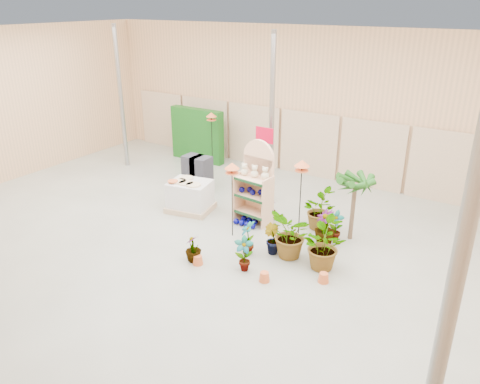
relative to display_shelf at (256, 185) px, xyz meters
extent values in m
cube|color=gray|center=(-0.34, -2.19, -1.00)|extent=(15.00, 12.00, 0.10)
cube|color=white|center=(-0.34, -2.19, 3.60)|extent=(15.00, 12.00, 0.10)
cube|color=tan|center=(-0.34, 3.86, 1.30)|extent=(15.00, 0.10, 4.50)
cylinder|color=gray|center=(5.16, -5.69, 1.30)|extent=(0.14, 0.14, 4.50)
cylinder|color=gray|center=(-5.84, 1.31, 1.30)|extent=(0.14, 0.14, 4.50)
cylinder|color=gray|center=(-0.34, 1.31, 1.30)|extent=(0.14, 0.14, 4.50)
cube|color=tan|center=(-6.34, 3.73, 0.05)|extent=(1.90, 0.06, 2.00)
cube|color=tan|center=(-4.34, 3.73, 0.05)|extent=(1.90, 0.06, 2.00)
cube|color=tan|center=(-2.34, 3.73, 0.05)|extent=(1.90, 0.06, 2.00)
cube|color=tan|center=(-0.34, 3.73, 0.05)|extent=(1.90, 0.06, 2.00)
cube|color=tan|center=(1.66, 3.73, 0.05)|extent=(1.90, 0.06, 2.00)
cube|color=tan|center=(3.66, 3.73, 0.05)|extent=(1.90, 0.06, 2.00)
cube|color=#E1AC85|center=(0.00, 0.10, -0.13)|extent=(0.88, 0.16, 1.65)
cylinder|color=#E1AC85|center=(0.00, 0.10, 0.70)|extent=(0.88, 0.16, 0.87)
cube|color=#E1AC85|center=(0.00, -0.16, -0.66)|extent=(0.88, 0.57, 0.04)
cube|color=#0F3819|center=(0.00, -0.40, -0.66)|extent=(0.83, 0.11, 0.06)
cube|color=#E1AC85|center=(0.00, -0.16, -0.23)|extent=(0.88, 0.57, 0.04)
cube|color=#0F3819|center=(0.00, -0.40, -0.23)|extent=(0.83, 0.11, 0.06)
cube|color=#E1AC85|center=(0.00, -0.16, 0.21)|extent=(0.88, 0.57, 0.04)
cube|color=#0F3819|center=(0.00, -0.40, 0.21)|extent=(0.83, 0.11, 0.06)
cube|color=#E1AC85|center=(-0.42, -0.16, -0.32)|extent=(0.09, 0.49, 1.26)
cube|color=#E1AC85|center=(0.42, -0.16, -0.32)|extent=(0.09, 0.49, 1.26)
sphere|color=beige|center=(-0.29, -0.10, 0.32)|extent=(0.17, 0.17, 0.17)
sphere|color=beige|center=(-0.29, -0.10, 0.46)|extent=(0.14, 0.14, 0.14)
sphere|color=beige|center=(0.00, -0.10, 0.32)|extent=(0.18, 0.18, 0.18)
sphere|color=beige|center=(0.00, -0.10, 0.47)|extent=(0.14, 0.14, 0.14)
sphere|color=beige|center=(0.29, -0.10, 0.33)|extent=(0.19, 0.19, 0.19)
sphere|color=beige|center=(0.29, -0.10, 0.48)|extent=(0.14, 0.14, 0.14)
sphere|color=#06065F|center=(-0.31, -0.18, -0.13)|extent=(0.15, 0.15, 0.15)
sphere|color=#06065F|center=(-0.16, -0.06, -0.13)|extent=(0.15, 0.15, 0.15)
sphere|color=#06065F|center=(0.00, -0.18, -0.13)|extent=(0.15, 0.15, 0.15)
sphere|color=#06065F|center=(0.16, -0.06, -0.13)|extent=(0.15, 0.15, 0.15)
sphere|color=#06065F|center=(0.31, -0.18, -0.13)|extent=(0.15, 0.15, 0.15)
sphere|color=#06065F|center=(-0.30, -0.47, -0.88)|extent=(0.15, 0.15, 0.15)
sphere|color=#06065F|center=(-0.22, -0.23, -0.88)|extent=(0.15, 0.15, 0.15)
sphere|color=#06065F|center=(-0.14, -0.47, -0.88)|extent=(0.15, 0.15, 0.15)
sphere|color=#06065F|center=(-0.06, -0.23, -0.88)|extent=(0.15, 0.15, 0.15)
sphere|color=#06065F|center=(0.02, -0.47, -0.88)|extent=(0.15, 0.15, 0.15)
sphere|color=#06065F|center=(0.10, -0.23, -0.88)|extent=(0.15, 0.15, 0.15)
sphere|color=#06065F|center=(0.18, -0.47, -0.88)|extent=(0.15, 0.15, 0.15)
cube|color=tan|center=(-1.77, -0.41, -0.88)|extent=(1.28, 1.13, 0.14)
cube|color=silver|center=(-1.77, -0.41, -0.48)|extent=(1.17, 1.02, 0.66)
cylinder|color=beige|center=(-2.00, -0.55, -0.14)|extent=(0.37, 0.37, 0.04)
cylinder|color=beige|center=(-1.77, -0.55, -0.14)|extent=(0.37, 0.37, 0.04)
cylinder|color=beige|center=(-1.53, -0.55, -0.14)|extent=(0.37, 0.37, 0.04)
cylinder|color=beige|center=(-2.00, -0.27, -0.14)|extent=(0.37, 0.37, 0.04)
cube|color=#222228|center=(-2.38, 0.89, -0.70)|extent=(0.50, 0.50, 0.50)
cube|color=#222228|center=(-2.38, 0.89, -0.20)|extent=(0.50, 0.50, 0.50)
cube|color=#222228|center=(-2.68, 0.89, -0.70)|extent=(0.50, 0.50, 0.50)
cube|color=#222228|center=(-2.68, 0.89, -0.20)|extent=(0.50, 0.50, 0.50)
cube|color=#134D13|center=(-4.14, 3.01, -0.05)|extent=(2.00, 0.30, 1.80)
cylinder|color=gray|center=(-0.24, 0.81, 0.15)|extent=(0.05, 0.05, 2.20)
cube|color=#B40524|center=(-0.24, 0.77, 1.05)|extent=(0.50, 0.03, 0.40)
cylinder|color=black|center=(-0.04, -1.02, -0.16)|extent=(0.02, 0.02, 1.58)
cylinder|color=#D65F2F|center=(-0.04, -1.02, 0.63)|extent=(0.30, 0.30, 0.02)
cone|color=#D65F2F|center=(-0.04, -1.02, 0.80)|extent=(0.34, 0.34, 0.14)
cylinder|color=black|center=(1.37, -0.40, -0.09)|extent=(0.02, 0.02, 1.72)
cylinder|color=#D65F2F|center=(1.37, -0.40, 0.77)|extent=(0.30, 0.30, 0.02)
cone|color=#D65F2F|center=(1.37, -0.40, 0.94)|extent=(0.34, 0.34, 0.14)
cylinder|color=black|center=(-3.15, 2.49, -0.12)|extent=(0.02, 0.02, 1.66)
cylinder|color=#D65F2F|center=(-3.15, 2.49, 0.71)|extent=(0.30, 0.30, 0.02)
cone|color=#D65F2F|center=(-3.15, 2.49, 0.88)|extent=(0.34, 0.34, 0.14)
cylinder|color=brown|center=(2.35, 0.34, -0.29)|extent=(0.10, 0.10, 1.33)
imported|color=#1A4D13|center=(0.71, -1.55, -0.55)|extent=(0.47, 0.51, 0.80)
imported|color=#1A4D13|center=(1.13, -1.23, -0.62)|extent=(0.44, 0.39, 0.67)
imported|color=#1A4D13|center=(1.57, -1.20, -0.41)|extent=(1.22, 1.27, 1.08)
imported|color=#1A4D13|center=(1.94, -0.24, -0.54)|extent=(0.65, 0.65, 0.83)
imported|color=#1A4D13|center=(2.08, 0.07, -0.59)|extent=(0.40, 0.28, 0.73)
imported|color=#1A4D13|center=(1.46, 0.45, -0.47)|extent=(1.11, 1.14, 0.97)
imported|color=#1A4D13|center=(-0.10, -2.42, -0.65)|extent=(0.39, 0.39, 0.61)
imported|color=#1A4D13|center=(1.00, -2.17, -0.57)|extent=(0.48, 0.44, 0.76)
imported|color=#1A4D13|center=(2.27, -1.21, -0.43)|extent=(1.25, 1.25, 1.05)
imported|color=#1A4D13|center=(0.27, 0.21, -0.66)|extent=(0.41, 0.41, 0.59)
camera|label=1|loc=(5.42, -9.20, 4.24)|focal=35.00mm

